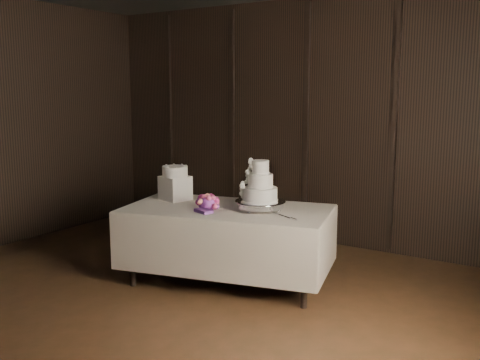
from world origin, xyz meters
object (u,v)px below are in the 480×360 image
Objects in this scene: cake_stand at (260,205)px; small_cake at (175,171)px; wedding_cake at (257,185)px; box_pedestal at (175,188)px; bouquet at (207,203)px; display_table at (227,242)px.

small_cake is at bearing -176.42° from cake_stand.
cake_stand is 1.24× the size of wedding_cake.
cake_stand is 1.03m from small_cake.
box_pedestal is (-0.99, -0.06, 0.08)m from cake_stand.
wedding_cake reaches higher than small_cake.
box_pedestal is at bearing 0.00° from small_cake.
small_cake is at bearing 170.73° from wedding_cake.
box_pedestal is 0.18m from small_cake.
bouquet is (-0.41, -0.24, -0.18)m from wedding_cake.
bouquet is at bearing -141.81° from display_table.
cake_stand is at bearing 17.75° from wedding_cake.
wedding_cake is at bearing 2.72° from box_pedestal.
box_pedestal reaches higher than cake_stand.
display_table is 5.58× the size of bouquet.
bouquet is 1.49× the size of small_cake.
box_pedestal reaches higher than bouquet.
box_pedestal is 0.99× the size of small_cake.
bouquet is 0.63m from small_cake.
box_pedestal is (-0.68, 0.03, 0.47)m from display_table.
small_cake reaches higher than cake_stand.
wedding_cake is 0.51m from bouquet.
display_table is 4.52× the size of cake_stand.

